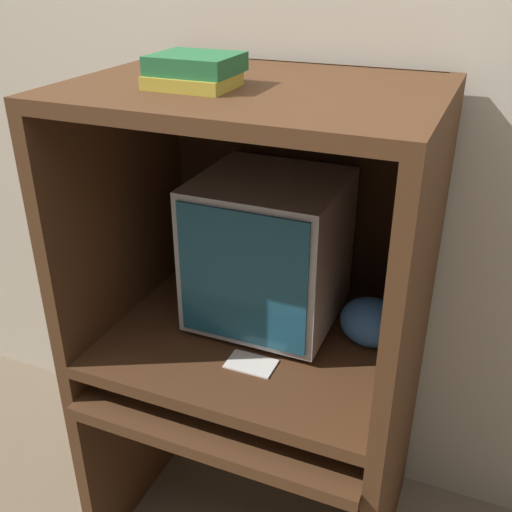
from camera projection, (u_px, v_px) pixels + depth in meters
The scene contains 10 objects.
wall_back at pixel (308, 105), 1.75m from camera, with size 6.00×0.06×2.60m.
desk_base at pixel (252, 433), 1.81m from camera, with size 0.87×0.69×0.63m.
desk_monitor_shelf at pixel (256, 342), 1.70m from camera, with size 0.87×0.66×0.12m.
hutch_upper at pixel (261, 181), 1.51m from camera, with size 0.87×0.66×0.69m.
crt_monitor at pixel (269, 250), 1.66m from camera, with size 0.39×0.38×0.43m.
keyboard at pixel (248, 389), 1.63m from camera, with size 0.41×0.16×0.03m.
mouse at pixel (342, 413), 1.54m from camera, with size 0.07×0.05×0.03m.
snack_bag at pixel (371, 322), 1.61m from camera, with size 0.17×0.13×0.14m.
book_stack at pixel (194, 70), 1.32m from camera, with size 0.19×0.17×0.07m.
paper_card at pixel (251, 364), 1.56m from camera, with size 0.13×0.08×0.00m.
Camera 1 is at (0.54, -0.96, 1.70)m, focal length 42.00 mm.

